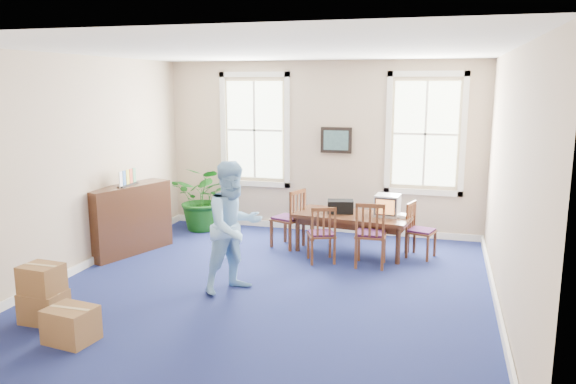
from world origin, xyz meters
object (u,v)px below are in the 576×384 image
(man, at_px, (234,227))
(credenza, at_px, (129,218))
(crt_tv, at_px, (387,205))
(cardboard_boxes, at_px, (61,291))
(conference_table, at_px, (352,233))
(chair_near_left, at_px, (321,233))
(potted_plant, at_px, (204,198))

(man, relative_size, credenza, 1.18)
(crt_tv, bearing_deg, cardboard_boxes, -127.43)
(conference_table, height_order, credenza, credenza)
(chair_near_left, bearing_deg, potted_plant, -49.38)
(conference_table, relative_size, crt_tv, 4.55)
(conference_table, xyz_separation_m, chair_near_left, (-0.39, -0.65, 0.13))
(potted_plant, bearing_deg, crt_tv, -9.78)
(crt_tv, relative_size, potted_plant, 0.34)
(conference_table, distance_m, potted_plant, 3.06)
(cardboard_boxes, bearing_deg, man, 42.22)
(crt_tv, bearing_deg, chair_near_left, -138.57)
(conference_table, height_order, man, man)
(credenza, bearing_deg, conference_table, 35.54)
(crt_tv, bearing_deg, potted_plant, 175.62)
(man, height_order, credenza, man)
(crt_tv, bearing_deg, conference_table, -170.20)
(credenza, height_order, potted_plant, potted_plant)
(chair_near_left, bearing_deg, crt_tv, -166.63)
(crt_tv, relative_size, credenza, 0.28)
(conference_table, bearing_deg, chair_near_left, -112.46)
(conference_table, relative_size, cardboard_boxes, 1.48)
(man, height_order, cardboard_boxes, man)
(crt_tv, relative_size, chair_near_left, 0.46)
(chair_near_left, bearing_deg, man, 38.12)
(crt_tv, xyz_separation_m, credenza, (-4.14, -1.08, -0.23))
(credenza, bearing_deg, potted_plant, 89.91)
(chair_near_left, height_order, potted_plant, potted_plant)
(crt_tv, relative_size, cardboard_boxes, 0.33)
(potted_plant, distance_m, cardboard_boxes, 4.34)
(chair_near_left, bearing_deg, cardboard_boxes, 27.84)
(credenza, relative_size, potted_plant, 1.21)
(crt_tv, relative_size, man, 0.23)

